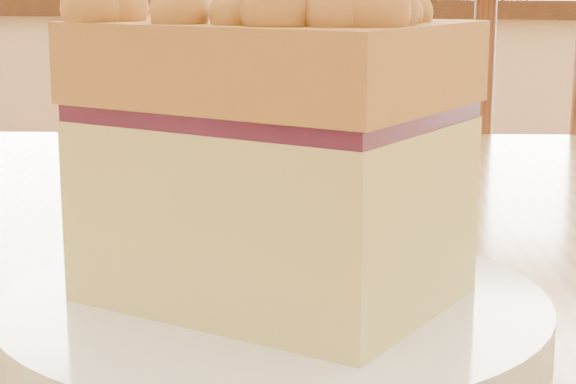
{
  "coord_description": "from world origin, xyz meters",
  "views": [
    {
      "loc": [
        0.09,
        -0.27,
        0.88
      ],
      "look_at": [
        0.02,
        0.11,
        0.8
      ],
      "focal_mm": 62.0,
      "sensor_mm": 36.0,
      "label": 1
    }
  ],
  "objects": [
    {
      "name": "plate",
      "position": [
        0.02,
        0.08,
        0.76
      ],
      "size": [
        0.21,
        0.21,
        0.02
      ],
      "color": "white",
      "rests_on": "cafe_table_main"
    },
    {
      "name": "cake_slice",
      "position": [
        0.02,
        0.08,
        0.82
      ],
      "size": [
        0.15,
        0.14,
        0.12
      ],
      "rotation": [
        0.0,
        0.0,
        -0.38
      ],
      "color": "#D2C676",
      "rests_on": "plate"
    },
    {
      "name": "cafe_chair_main",
      "position": [
        0.09,
        0.82,
        0.48
      ],
      "size": [
        0.46,
        0.46,
        0.94
      ],
      "rotation": [
        0.0,
        0.0,
        3.23
      ],
      "color": "brown",
      "rests_on": "ground"
    }
  ]
}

